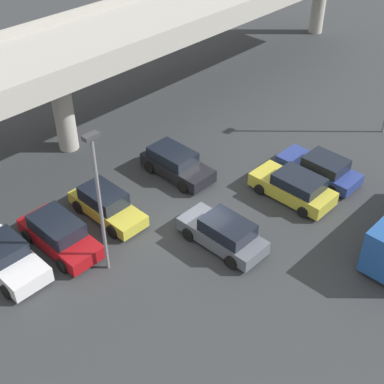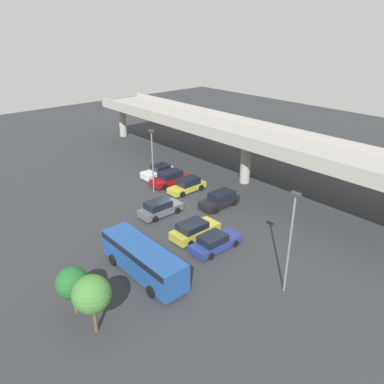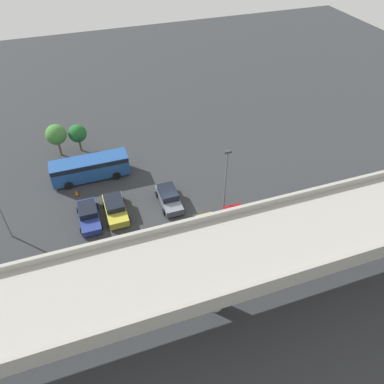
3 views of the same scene
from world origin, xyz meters
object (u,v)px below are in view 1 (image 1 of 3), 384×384
(parked_car_2, at_px, (106,205))
(lamp_post_mid_lot, at_px, (99,195))
(parked_car_0, at_px, (7,258))
(parked_car_6, at_px, (321,168))
(parked_car_5, at_px, (294,187))
(parked_car_3, at_px, (224,233))
(parked_car_4, at_px, (176,164))
(parked_car_1, at_px, (59,234))

(parked_car_2, xyz_separation_m, lamp_post_mid_lot, (-2.43, -3.09, 3.64))
(parked_car_2, relative_size, lamp_post_mid_lot, 0.63)
(parked_car_0, distance_m, parked_car_6, 17.87)
(parked_car_5, height_order, parked_car_6, parked_car_5)
(parked_car_3, relative_size, parked_car_4, 1.02)
(parked_car_1, height_order, parked_car_3, parked_car_1)
(parked_car_4, bearing_deg, parked_car_2, -89.34)
(parked_car_1, xyz_separation_m, lamp_post_mid_lot, (0.68, -2.90, 3.62))
(parked_car_1, bearing_deg, parked_car_2, 93.40)
(parked_car_5, bearing_deg, parked_car_0, 65.24)
(parked_car_6, bearing_deg, parked_car_5, 90.09)
(parked_car_6, bearing_deg, parked_car_1, 66.59)
(parked_car_1, distance_m, parked_car_3, 8.15)
(parked_car_0, height_order, parked_car_4, parked_car_0)
(parked_car_2, distance_m, parked_car_6, 12.56)
(parked_car_2, bearing_deg, parked_car_1, -86.60)
(parked_car_6, xyz_separation_m, lamp_post_mid_lot, (-13.33, 3.16, 3.72))
(parked_car_2, distance_m, parked_car_4, 5.28)
(parked_car_0, bearing_deg, parked_car_3, 53.53)
(parked_car_0, xyz_separation_m, parked_car_2, (5.77, -0.20, 0.02))
(parked_car_1, distance_m, parked_car_5, 12.86)
(parked_car_6, distance_m, lamp_post_mid_lot, 14.20)
(parked_car_5, xyz_separation_m, lamp_post_mid_lot, (-10.66, 3.17, 3.65))
(parked_car_0, bearing_deg, parked_car_4, 89.27)
(parked_car_0, distance_m, parked_car_2, 5.77)
(parked_car_1, bearing_deg, parked_car_0, -98.26)
(parked_car_2, bearing_deg, parked_car_3, 23.52)
(parked_car_3, xyz_separation_m, lamp_post_mid_lot, (-5.04, 2.91, 3.63))
(parked_car_4, relative_size, parked_car_6, 0.93)
(parked_car_2, distance_m, lamp_post_mid_lot, 5.36)
(parked_car_0, bearing_deg, parked_car_2, 88.00)
(parked_car_0, relative_size, parked_car_3, 0.97)
(parked_car_2, distance_m, parked_car_5, 10.33)
(lamp_post_mid_lot, bearing_deg, parked_car_3, -29.96)
(parked_car_4, bearing_deg, parked_car_5, 25.03)
(parked_car_5, xyz_separation_m, parked_car_6, (2.68, 0.00, -0.07))
(parked_car_0, relative_size, parked_car_4, 0.98)
(parked_car_2, xyz_separation_m, parked_car_3, (2.61, -5.99, 0.01))
(parked_car_3, relative_size, parked_car_6, 0.95)
(parked_car_4, bearing_deg, parked_car_0, -90.73)
(parked_car_1, height_order, parked_car_6, parked_car_1)
(parked_car_0, height_order, parked_car_2, parked_car_2)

